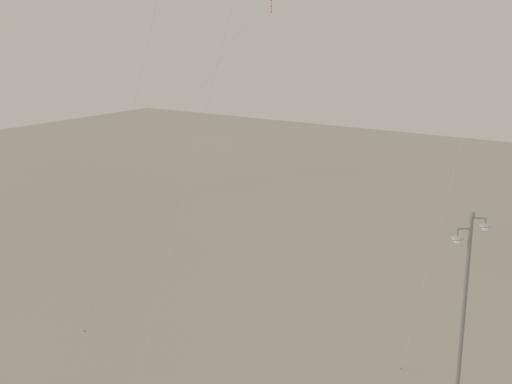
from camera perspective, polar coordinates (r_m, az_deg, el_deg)
The scene contains 2 objects.
street_lamp at distance 31.41m, azimuth 16.30°, elevation -9.24°, with size 1.43×1.12×9.36m.
kite_3 at distance 35.06m, azimuth -5.25°, elevation 7.08°, with size 6.53×14.50×18.67m.
Camera 1 is at (15.06, -21.06, 17.00)m, focal length 50.00 mm.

